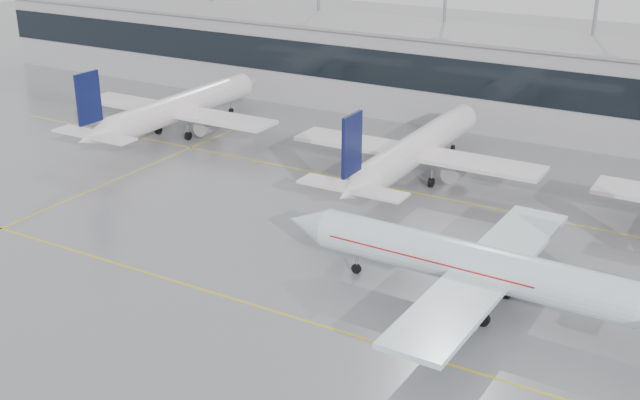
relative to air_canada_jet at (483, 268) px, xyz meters
The scene contains 11 objects.
ground 19.48m from the air_canada_jet, 151.87° to the right, with size 320.00×320.00×0.00m, color gray.
taxi_line_main 19.48m from the air_canada_jet, 151.87° to the right, with size 120.00×0.25×0.01m, color yellow.
taxi_line_north 27.17m from the air_canada_jet, 128.83° to the left, with size 120.00×0.25×0.01m, color yellow.
taxi_line_cross 47.40m from the air_canada_jet, behind, with size 0.25×60.00×0.01m, color yellow.
terminal 55.65m from the air_canada_jet, 107.68° to the left, with size 180.00×15.00×12.00m, color #A3A3A7.
terminal_glass 48.62m from the air_canada_jet, 110.39° to the left, with size 180.00×0.20×5.00m, color black.
terminal_roof 56.26m from the air_canada_jet, 107.68° to the left, with size 182.00×16.00×0.40m, color gray.
light_masts 62.11m from the air_canada_jet, 105.98° to the left, with size 156.40×1.00×22.60m.
air_canada_jet is the anchor object (origin of this frame).
parked_jet_b 57.45m from the air_canada_jet, 154.58° to the left, with size 29.64×36.96×11.72m.
parked_jet_c 29.89m from the air_canada_jet, 124.39° to the left, with size 29.64×36.96×11.72m.
Camera 1 is at (34.56, -47.12, 32.53)m, focal length 45.00 mm.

